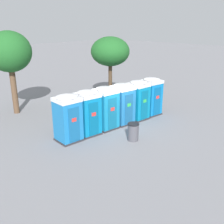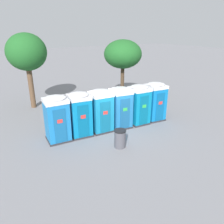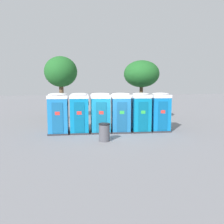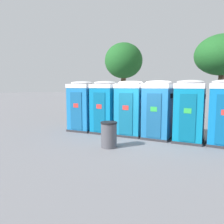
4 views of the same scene
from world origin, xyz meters
The scene contains 10 objects.
ground_plane centered at (0.00, 0.00, 0.00)m, with size 120.00×120.00×0.00m, color slate.
portapotty_0 centered at (-3.24, 0.47, 1.28)m, with size 1.30×1.27×2.54m.
portapotty_1 centered at (-1.93, 0.39, 1.28)m, with size 1.29×1.32×2.54m.
portapotty_2 centered at (-0.63, 0.29, 1.28)m, with size 1.30×1.27×2.54m.
portapotty_3 centered at (0.67, 0.13, 1.28)m, with size 1.32×1.33×2.54m.
portapotty_4 centered at (1.97, -0.02, 1.28)m, with size 1.26×1.29×2.54m.
portapotty_5 centered at (3.28, -0.08, 1.28)m, with size 1.31×1.32×2.54m.
street_tree_0 centered at (3.41, 3.98, 3.93)m, with size 2.92×2.92×5.06m.
street_tree_1 centered at (-3.12, 6.76, 4.17)m, with size 2.87×2.87×5.57m.
trash_can centered at (-0.78, -1.97, 0.49)m, with size 0.62×0.62×0.97m.
Camera 2 is at (-6.43, -10.30, 5.83)m, focal length 35.00 mm.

